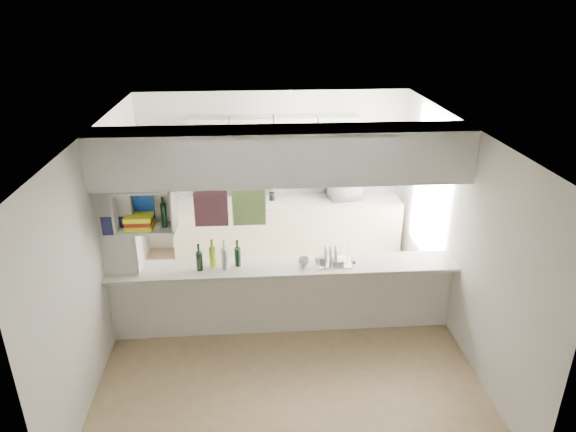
{
  "coord_description": "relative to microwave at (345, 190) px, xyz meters",
  "views": [
    {
      "loc": [
        -0.35,
        -5.45,
        3.94
      ],
      "look_at": [
        0.09,
        0.5,
        1.35
      ],
      "focal_mm": 32.0,
      "sensor_mm": 36.0,
      "label": 1
    }
  ],
  "objects": [
    {
      "name": "floor",
      "position": [
        -1.12,
        -2.13,
        -1.06
      ],
      "size": [
        4.8,
        4.8,
        0.0
      ],
      "primitive_type": "plane",
      "color": "#907A54",
      "rests_on": "ground"
    },
    {
      "name": "ceiling",
      "position": [
        -1.12,
        -2.13,
        1.54
      ],
      "size": [
        4.8,
        4.8,
        0.0
      ],
      "primitive_type": "plane",
      "color": "white",
      "rests_on": "wall_back"
    },
    {
      "name": "wall_back",
      "position": [
        -1.12,
        0.27,
        0.24
      ],
      "size": [
        4.2,
        0.0,
        4.2
      ],
      "primitive_type": "plane",
      "rotation": [
        1.57,
        0.0,
        0.0
      ],
      "color": "silver",
      "rests_on": "floor"
    },
    {
      "name": "wall_left",
      "position": [
        -3.22,
        -2.13,
        0.24
      ],
      "size": [
        0.0,
        4.8,
        4.8
      ],
      "primitive_type": "plane",
      "rotation": [
        1.57,
        0.0,
        1.57
      ],
      "color": "silver",
      "rests_on": "floor"
    },
    {
      "name": "wall_right",
      "position": [
        0.98,
        -2.13,
        0.24
      ],
      "size": [
        0.0,
        4.8,
        4.8
      ],
      "primitive_type": "plane",
      "rotation": [
        1.57,
        0.0,
        -1.57
      ],
      "color": "silver",
      "rests_on": "floor"
    },
    {
      "name": "servery_partition",
      "position": [
        -1.29,
        -2.13,
        0.6
      ],
      "size": [
        4.2,
        0.5,
        2.6
      ],
      "color": "silver",
      "rests_on": "floor"
    },
    {
      "name": "cubby_shelf",
      "position": [
        -2.68,
        -2.19,
        0.65
      ],
      "size": [
        0.65,
        0.35,
        0.5
      ],
      "color": "white",
      "rests_on": "bulkhead"
    },
    {
      "name": "kitchen_run",
      "position": [
        -0.96,
        0.01,
        -0.23
      ],
      "size": [
        3.6,
        0.63,
        2.24
      ],
      "color": "beige",
      "rests_on": "floor"
    },
    {
      "name": "microwave",
      "position": [
        0.0,
        0.0,
        0.0
      ],
      "size": [
        0.56,
        0.43,
        0.28
      ],
      "primitive_type": "imported",
      "rotation": [
        0.0,
        0.0,
        3.33
      ],
      "color": "white",
      "rests_on": "bench_top"
    },
    {
      "name": "bowl",
      "position": [
        -0.03,
        0.01,
        0.17
      ],
      "size": [
        0.25,
        0.25,
        0.06
      ],
      "primitive_type": "imported",
      "color": "#0E389E",
      "rests_on": "microwave"
    },
    {
      "name": "dish_rack",
      "position": [
        -0.51,
        -2.11,
        -0.05
      ],
      "size": [
        0.43,
        0.32,
        0.23
      ],
      "rotation": [
        0.0,
        0.0,
        -0.01
      ],
      "color": "silver",
      "rests_on": "breakfast_bar"
    },
    {
      "name": "cup",
      "position": [
        -0.88,
        -2.16,
        -0.08
      ],
      "size": [
        0.13,
        0.13,
        0.1
      ],
      "primitive_type": "imported",
      "rotation": [
        0.0,
        0.0,
        0.08
      ],
      "color": "white",
      "rests_on": "dish_rack"
    },
    {
      "name": "wine_bottles",
      "position": [
        -1.89,
        -2.13,
        -0.0
      ],
      "size": [
        0.53,
        0.16,
        0.38
      ],
      "color": "black",
      "rests_on": "breakfast_bar"
    },
    {
      "name": "plastic_tubs",
      "position": [
        -0.57,
        -2.1,
        -0.11
      ],
      "size": [
        0.49,
        0.22,
        0.07
      ],
      "color": "silver",
      "rests_on": "breakfast_bar"
    },
    {
      "name": "utensil_jar",
      "position": [
        -1.17,
        0.02,
        -0.08
      ],
      "size": [
        0.09,
        0.09,
        0.13
      ],
      "primitive_type": "cylinder",
      "color": "black",
      "rests_on": "bench_top"
    },
    {
      "name": "knife_block",
      "position": [
        -1.41,
        0.05,
        -0.03
      ],
      "size": [
        0.13,
        0.12,
        0.22
      ],
      "primitive_type": "cube",
      "rotation": [
        0.0,
        0.0,
        -0.33
      ],
      "color": "brown",
      "rests_on": "bench_top"
    }
  ]
}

